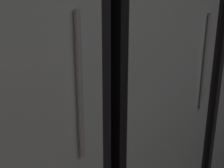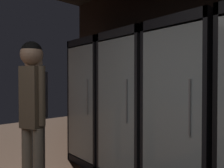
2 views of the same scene
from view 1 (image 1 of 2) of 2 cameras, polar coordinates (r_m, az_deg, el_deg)
name	(u,v)px [view 1 (image 1 of 2)]	position (r m, az deg, el deg)	size (l,w,h in m)	color
cooler_right	(125,76)	(1.46, 3.10, 2.01)	(0.72, 0.69, 1.91)	black
cooler_far_right	(196,63)	(2.05, 19.39, 4.73)	(0.72, 0.69, 1.91)	#2B2B30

